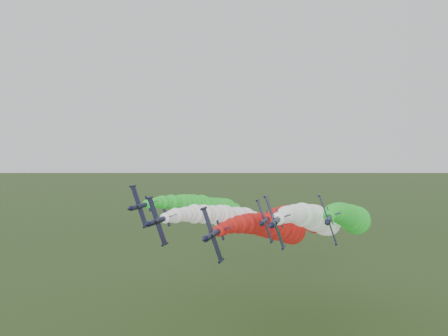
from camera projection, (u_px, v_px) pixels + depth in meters
The scene contains 6 objects.
jet_lead at pixel (276, 227), 117.09m from camera, with size 12.80×67.05×17.84m.
jet_inner_left at pixel (232, 218), 125.82m from camera, with size 12.29×66.54×17.33m.
jet_inner_right at pixel (315, 219), 117.55m from camera, with size 12.54×66.79×17.58m.
jet_outer_left at pixel (212, 208), 137.85m from camera, with size 12.17×66.42×17.21m.
jet_outer_right at pixel (349, 217), 123.89m from camera, with size 12.56×66.81×17.60m.
jet_trail at pixel (302, 218), 135.75m from camera, with size 12.44×66.69×17.48m.
Camera 1 is at (24.50, -80.78, 48.89)m, focal length 35.00 mm.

